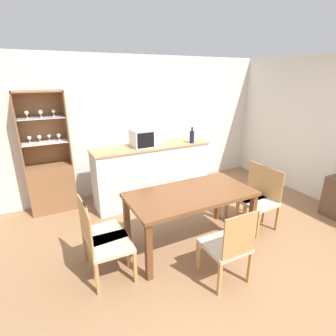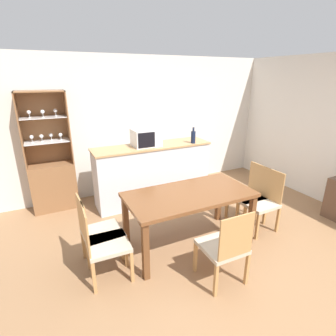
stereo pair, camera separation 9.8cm
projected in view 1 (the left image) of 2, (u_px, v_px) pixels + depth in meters
The scene contains 12 objects.
ground_plane at pixel (228, 256), 3.36m from camera, with size 18.00×18.00×0.00m, color #936B47.
wall_back at pixel (145, 125), 5.13m from camera, with size 6.80×0.06×2.55m.
kitchen_counter at pixel (152, 173), 4.72m from camera, with size 2.08×0.55×1.04m.
display_cabinet at pixel (51, 178), 4.39m from camera, with size 0.71×0.40×1.97m.
dining_table at pixel (191, 199), 3.40m from camera, with size 1.64×0.84×0.76m.
dining_chair_side_right_near at pixel (261, 200), 3.88m from camera, with size 0.46×0.46×0.91m.
dining_chair_side_left_near at pixel (106, 244), 2.86m from camera, with size 0.47×0.47×0.91m.
dining_chair_side_left_far at pixel (100, 233), 3.07m from camera, with size 0.47×0.47×0.91m.
dining_chair_side_right_far at pixel (249, 194), 4.09m from camera, with size 0.45×0.45×0.91m.
dining_chair_head_near at pixel (228, 246), 2.84m from camera, with size 0.46×0.46×0.91m.
microwave at pixel (145, 138), 4.46m from camera, with size 0.46×0.37×0.29m.
wine_bottle at pixel (192, 137), 4.67m from camera, with size 0.08×0.08×0.29m.
Camera 1 is at (-1.98, -2.12, 2.19)m, focal length 28.00 mm.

